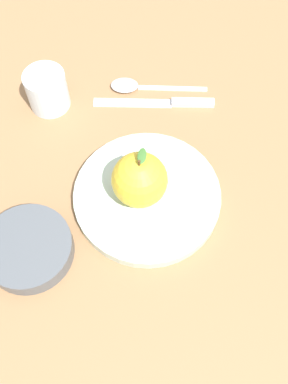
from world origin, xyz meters
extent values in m
plane|color=olive|center=(0.00, 0.00, 0.00)|extent=(2.40, 2.40, 0.00)
cylinder|color=#B2C6B2|center=(-0.03, 0.00, 0.01)|extent=(0.22, 0.22, 0.02)
torus|color=#B2C6B2|center=(-0.03, 0.00, 0.01)|extent=(0.22, 0.22, 0.01)
sphere|color=gold|center=(-0.04, 0.01, 0.06)|extent=(0.08, 0.08, 0.08)
cylinder|color=#4C3319|center=(-0.04, 0.01, 0.10)|extent=(0.00, 0.00, 0.01)
ellipsoid|color=#386628|center=(-0.03, 0.01, 0.11)|extent=(0.03, 0.02, 0.00)
cylinder|color=#4C5156|center=(-0.17, 0.13, 0.02)|extent=(0.13, 0.13, 0.03)
torus|color=#4C5156|center=(-0.17, 0.13, 0.03)|extent=(0.13, 0.13, 0.01)
cylinder|color=#3D4145|center=(-0.17, 0.13, 0.02)|extent=(0.10, 0.10, 0.01)
cylinder|color=silver|center=(0.08, 0.22, 0.03)|extent=(0.07, 0.07, 0.07)
torus|color=silver|center=(0.08, 0.22, 0.06)|extent=(0.07, 0.07, 0.01)
cylinder|color=#8B959D|center=(0.08, 0.22, 0.06)|extent=(0.05, 0.05, 0.01)
cube|color=silver|center=(0.13, 0.09, 0.00)|extent=(0.06, 0.13, 0.00)
cube|color=silver|center=(0.17, -0.01, 0.01)|extent=(0.04, 0.07, 0.01)
ellipsoid|color=silver|center=(0.16, 0.12, 0.01)|extent=(0.05, 0.06, 0.01)
cube|color=silver|center=(0.19, 0.04, 0.00)|extent=(0.05, 0.12, 0.01)
camera|label=1|loc=(-0.32, -0.11, 0.60)|focal=41.19mm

